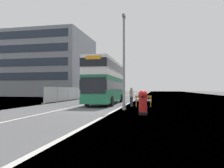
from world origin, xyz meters
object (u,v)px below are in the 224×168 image
car_oncoming_near (107,92)px  lamppost_foreground (124,65)px  pedestrian_at_kerb (131,97)px  double_decker_bus (107,81)px  red_pillar_postbox (143,101)px  roadworks_barrier (143,100)px  car_receding_mid (113,92)px

car_oncoming_near → lamppost_foreground: bearing=-73.9°
lamppost_foreground → pedestrian_at_kerb: 4.50m
double_decker_bus → car_oncoming_near: (-4.05, 17.78, -1.49)m
red_pillar_postbox → roadworks_barrier: (-0.33, 6.22, -0.24)m
car_oncoming_near → pedestrian_at_kerb: bearing=-70.8°
pedestrian_at_kerb → car_receding_mid: bearing=104.8°
lamppost_foreground → car_oncoming_near: size_ratio=1.83×
red_pillar_postbox → pedestrian_at_kerb: pedestrian_at_kerb is taller
car_oncoming_near → pedestrian_at_kerb: size_ratio=2.32×
double_decker_bus → lamppost_foreground: (2.97, -6.48, 1.11)m
lamppost_foreground → pedestrian_at_kerb: (0.20, 3.57, -2.74)m
car_oncoming_near → car_receding_mid: car_receding_mid is taller
double_decker_bus → lamppost_foreground: 7.22m
roadworks_barrier → car_oncoming_near: 22.68m
double_decker_bus → pedestrian_at_kerb: 4.61m
red_pillar_postbox → car_oncoming_near: bearing=107.8°
roadworks_barrier → car_receding_mid: bearing=106.8°
double_decker_bus → pedestrian_at_kerb: bearing=-42.5°
lamppost_foreground → car_oncoming_near: lamppost_foreground is taller
red_pillar_postbox → pedestrian_at_kerb: bearing=102.9°
car_receding_mid → pedestrian_at_kerb: (7.49, -28.33, -0.14)m
car_oncoming_near → pedestrian_at_kerb: car_oncoming_near is taller
double_decker_bus → roadworks_barrier: size_ratio=7.36×
red_pillar_postbox → roadworks_barrier: size_ratio=1.04×
red_pillar_postbox → car_receding_mid: car_receding_mid is taller
red_pillar_postbox → roadworks_barrier: 6.23m
car_oncoming_near → pedestrian_at_kerb: (7.23, -20.69, -0.14)m
double_decker_bus → pedestrian_at_kerb: (3.18, -2.91, -1.63)m
red_pillar_postbox → car_receding_mid: (-9.00, 34.92, 0.17)m
double_decker_bus → roadworks_barrier: (4.36, -3.28, -1.90)m
red_pillar_postbox → roadworks_barrier: red_pillar_postbox is taller
double_decker_bus → roadworks_barrier: bearing=-37.0°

